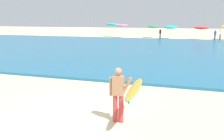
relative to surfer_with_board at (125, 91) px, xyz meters
name	(u,v)px	position (x,y,z in m)	size (l,w,h in m)	color
ground_plane	(74,116)	(-1.75, -0.03, -1.03)	(160.00, 160.00, 0.00)	beige
sea	(154,49)	(-1.75, 18.43, -0.96)	(120.00, 28.00, 0.14)	#1E6084
surfer_with_board	(125,91)	(0.00, 0.00, 0.00)	(0.98, 2.30, 1.73)	red
beach_umbrella_0	(113,25)	(-11.90, 36.26, 1.09)	(2.30, 2.33, 2.45)	beige
beach_umbrella_1	(122,25)	(-9.43, 33.37, 1.07)	(2.19, 2.19, 2.31)	beige
beach_umbrella_2	(153,27)	(-4.40, 35.29, 0.84)	(1.86, 1.87, 2.10)	beige
beach_umbrella_3	(170,27)	(-1.48, 33.75, 0.84)	(2.07, 2.10, 2.20)	beige
beach_umbrella_4	(201,28)	(3.18, 33.66, 0.78)	(2.15, 2.16, 2.06)	beige
beachgoer_near_row_left	(220,34)	(5.98, 34.12, -0.18)	(0.32, 0.20, 1.58)	#383842
beachgoer_near_row_mid	(215,35)	(5.11, 32.41, -0.18)	(0.32, 0.20, 1.58)	#383842
beachgoer_near_row_right	(160,33)	(-3.07, 33.98, -0.18)	(0.32, 0.20, 1.58)	#383842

